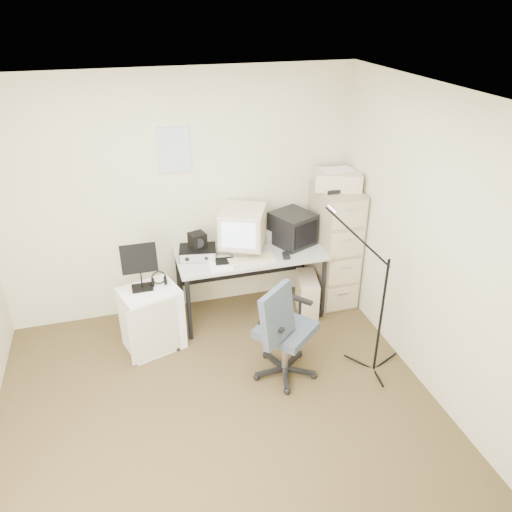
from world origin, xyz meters
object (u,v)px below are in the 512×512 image
object	(u,v)px
filing_cabinet	(334,246)
desk	(250,283)
office_chair	(286,328)
side_cart	(152,318)

from	to	relation	value
filing_cabinet	desk	distance (m)	0.99
filing_cabinet	desk	size ratio (longest dim) A/B	0.87
desk	office_chair	distance (m)	1.05
filing_cabinet	office_chair	world-z (taller)	filing_cabinet
desk	side_cart	distance (m)	1.10
desk	office_chair	world-z (taller)	office_chair
filing_cabinet	side_cart	bearing A→B (deg)	-170.53
side_cart	filing_cabinet	bearing A→B (deg)	-7.62
filing_cabinet	desk	world-z (taller)	filing_cabinet
office_chair	side_cart	bearing A→B (deg)	106.04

